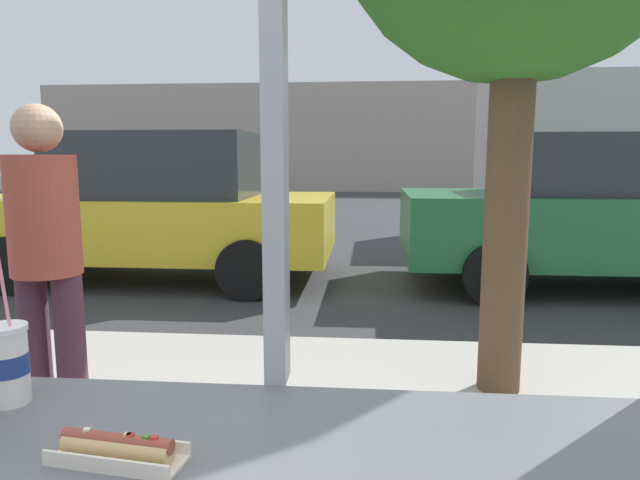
% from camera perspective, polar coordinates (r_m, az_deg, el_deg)
% --- Properties ---
extents(ground_plane, '(60.00, 60.00, 0.00)m').
position_cam_1_polar(ground_plane, '(9.29, 3.65, -0.74)').
color(ground_plane, '#38383A').
extents(sidewalk_strip, '(16.00, 2.80, 0.10)m').
position_cam_1_polar(sidewalk_strip, '(3.13, 0.63, -18.96)').
color(sidewalk_strip, '#B2ADA3').
rests_on(sidewalk_strip, ground).
extents(window_wall, '(2.69, 0.20, 2.90)m').
position_cam_1_polar(window_wall, '(1.30, -4.77, 22.57)').
color(window_wall, '#56544F').
rests_on(window_wall, ground).
extents(building_facade_far, '(28.00, 1.20, 4.52)m').
position_cam_1_polar(building_facade_far, '(24.30, 4.59, 10.32)').
color(building_facade_far, '#A89E8E').
rests_on(building_facade_far, ground).
extents(soda_cup_left, '(0.09, 0.09, 0.33)m').
position_cam_1_polar(soda_cup_left, '(1.38, -29.23, -10.85)').
color(soda_cup_left, white).
rests_on(soda_cup_left, window_counter).
extents(hotdog_tray_near, '(0.24, 0.11, 0.05)m').
position_cam_1_polar(hotdog_tray_near, '(1.09, -19.90, -19.34)').
color(hotdog_tray_near, beige).
rests_on(hotdog_tray_near, window_counter).
extents(parked_car_yellow, '(4.24, 2.06, 1.77)m').
position_cam_1_polar(parked_car_yellow, '(7.08, -16.07, 3.27)').
color(parked_car_yellow, gold).
rests_on(parked_car_yellow, ground).
extents(parked_car_green, '(4.46, 2.05, 1.73)m').
position_cam_1_polar(parked_car_green, '(7.12, 26.88, 2.65)').
color(parked_car_green, '#236B38').
rests_on(parked_car_green, ground).
extents(pedestrian, '(0.32, 0.32, 1.63)m').
position_cam_1_polar(pedestrian, '(2.94, -26.09, -1.34)').
color(pedestrian, '#4C2C3B').
rests_on(pedestrian, sidewalk_strip).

